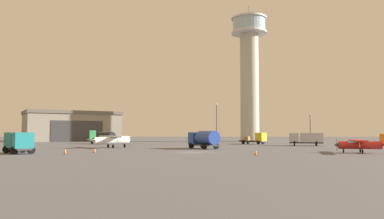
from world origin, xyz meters
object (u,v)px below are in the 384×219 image
object	(u,v)px
airplane_white	(111,140)
light_post_west	(217,120)
traffic_cone_mid_apron	(65,151)
truck_fuel_tanker_blue	(204,139)
light_post_east	(310,125)
truck_fuel_tanker_black	(103,137)
traffic_cone_near_right	(95,150)
airplane_red	(360,144)
traffic_cone_near_left	(256,152)
truck_box_teal	(18,141)
truck_flatbed_yellow	(257,139)
control_tower	(249,67)
truck_box_silver	(306,138)

from	to	relation	value
airplane_white	light_post_west	xyz separation A→B (m)	(19.69, 26.65, 4.42)
traffic_cone_mid_apron	truck_fuel_tanker_blue	bearing A→B (deg)	42.81
light_post_west	light_post_east	world-z (taller)	light_post_west
truck_fuel_tanker_black	traffic_cone_near_right	distance (m)	40.25
traffic_cone_near_right	airplane_red	bearing A→B (deg)	0.44
light_post_east	airplane_red	bearing A→B (deg)	-97.48
truck_fuel_tanker_black	traffic_cone_near_left	distance (m)	53.79
truck_fuel_tanker_blue	traffic_cone_near_left	distance (m)	18.93
truck_fuel_tanker_black	truck_fuel_tanker_blue	bearing A→B (deg)	165.18
airplane_red	traffic_cone_near_left	xyz separation A→B (m)	(-14.70, -5.20, -0.86)
truck_box_teal	traffic_cone_near_right	distance (m)	9.76
airplane_red	traffic_cone_near_left	world-z (taller)	airplane_red
truck_fuel_tanker_black	light_post_east	xyz separation A→B (m)	(51.65, 6.93, 3.02)
light_post_east	traffic_cone_mid_apron	bearing A→B (deg)	-132.11
truck_flatbed_yellow	truck_box_teal	xyz separation A→B (m)	(-36.58, -40.80, 0.30)
truck_fuel_tanker_blue	light_post_east	bearing A→B (deg)	-70.79
truck_flatbed_yellow	traffic_cone_near_left	size ratio (longest dim) A/B	9.24
light_post_east	truck_fuel_tanker_blue	bearing A→B (deg)	-129.24
airplane_red	airplane_white	distance (m)	40.82
truck_fuel_tanker_blue	traffic_cone_near_left	bearing A→B (deg)	168.10
control_tower	traffic_cone_mid_apron	world-z (taller)	control_tower
truck_fuel_tanker_blue	traffic_cone_mid_apron	size ratio (longest dim) A/B	9.57
control_tower	truck_box_silver	world-z (taller)	control_tower
truck_fuel_tanker_black	traffic_cone_near_right	bearing A→B (deg)	135.85
traffic_cone_near_left	traffic_cone_mid_apron	size ratio (longest dim) A/B	0.96
traffic_cone_near_left	traffic_cone_near_right	size ratio (longest dim) A/B	1.02
truck_box_teal	traffic_cone_mid_apron	world-z (taller)	truck_box_teal
truck_fuel_tanker_black	traffic_cone_near_left	world-z (taller)	truck_fuel_tanker_black
truck_flatbed_yellow	airplane_red	bearing A→B (deg)	-36.92
airplane_white	traffic_cone_near_left	xyz separation A→B (m)	(23.02, -20.78, -1.12)
airplane_white	truck_fuel_tanker_black	size ratio (longest dim) A/B	1.36
truck_flatbed_yellow	truck_box_teal	world-z (taller)	truck_box_teal
airplane_red	traffic_cone_near_right	xyz separation A→B (m)	(-36.02, -0.28, -0.87)
traffic_cone_near_left	light_post_west	bearing A→B (deg)	94.02
traffic_cone_near_left	truck_flatbed_yellow	bearing A→B (deg)	82.15
truck_fuel_tanker_black	traffic_cone_mid_apron	world-z (taller)	truck_fuel_tanker_black
truck_fuel_tanker_blue	light_post_east	xyz separation A→B (m)	(27.06, 33.13, 2.95)
truck_fuel_tanker_black	light_post_west	size ratio (longest dim) A/B	0.69
truck_fuel_tanker_black	truck_box_teal	size ratio (longest dim) A/B	1.15
truck_flatbed_yellow	traffic_cone_near_left	distance (m)	43.55
light_post_east	control_tower	bearing A→B (deg)	120.40
airplane_white	truck_box_teal	xyz separation A→B (m)	(-7.62, -18.45, 0.15)
truck_fuel_tanker_blue	control_tower	bearing A→B (deg)	-46.10
light_post_west	traffic_cone_near_left	world-z (taller)	light_post_west
light_post_west	traffic_cone_near_left	distance (m)	47.86
airplane_red	light_post_west	size ratio (longest dim) A/B	0.87
airplane_red	traffic_cone_mid_apron	distance (m)	38.95
truck_flatbed_yellow	traffic_cone_mid_apron	size ratio (longest dim) A/B	8.86
truck_box_silver	truck_box_teal	xyz separation A→B (m)	(-45.49, -30.55, 0.04)
light_post_west	traffic_cone_near_right	xyz separation A→B (m)	(-17.98, -42.50, -5.54)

